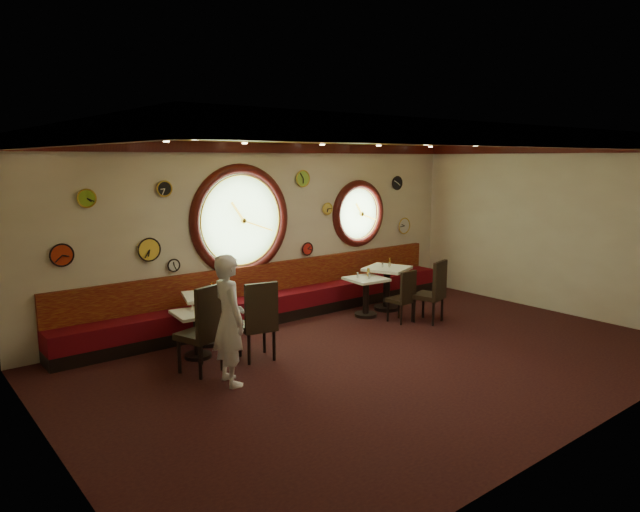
{
  "coord_description": "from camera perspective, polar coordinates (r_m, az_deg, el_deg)",
  "views": [
    {
      "loc": [
        -5.74,
        -5.69,
        2.92
      ],
      "look_at": [
        -0.56,
        0.8,
        1.5
      ],
      "focal_mm": 32.0,
      "sensor_mm": 36.0,
      "label": 1
    }
  ],
  "objects": [
    {
      "name": "wall_clock_2",
      "position": [
        9.01,
        -24.42,
        0.09
      ],
      "size": [
        0.32,
        0.03,
        0.32
      ],
      "primitive_type": "cylinder",
      "rotation": [
        1.57,
        0.0,
        0.0
      ],
      "color": "red",
      "rests_on": "wall_back"
    },
    {
      "name": "porthole_left_frame",
      "position": [
        10.13,
        -7.93,
        3.56
      ],
      "size": [
        1.98,
        0.18,
        1.98
      ],
      "primitive_type": "torus",
      "rotation": [
        1.57,
        0.0,
        0.0
      ],
      "color": "#360B09",
      "rests_on": "wall_back"
    },
    {
      "name": "floor",
      "position": [
        8.59,
        6.34,
        -10.23
      ],
      "size": [
        9.0,
        6.0,
        0.0
      ],
      "primitive_type": "cube",
      "color": "black",
      "rests_on": "ground"
    },
    {
      "name": "molding_front",
      "position": [
        6.36,
        26.34,
        10.42
      ],
      "size": [
        9.0,
        0.1,
        0.18
      ],
      "primitive_type": "cube",
      "color": "#360B09",
      "rests_on": "wall_back"
    },
    {
      "name": "condiment_d_salt",
      "position": [
        11.07,
        6.27,
        -0.89
      ],
      "size": [
        0.03,
        0.03,
        0.1
      ],
      "primitive_type": "cylinder",
      "color": "silver",
      "rests_on": "table_d"
    },
    {
      "name": "condiment_d_pepper",
      "position": [
        11.1,
        6.95,
        -0.87
      ],
      "size": [
        0.04,
        0.04,
        0.1
      ],
      "primitive_type": "cylinder",
      "color": "silver",
      "rests_on": "table_d"
    },
    {
      "name": "condiment_c_salt",
      "position": [
        10.6,
        3.78,
        -1.93
      ],
      "size": [
        0.04,
        0.04,
        0.1
      ],
      "primitive_type": "cylinder",
      "color": "silver",
      "rests_on": "table_c"
    },
    {
      "name": "wall_clock_6",
      "position": [
        9.41,
        -16.73,
        0.62
      ],
      "size": [
        0.36,
        0.03,
        0.36
      ],
      "primitive_type": "cylinder",
      "rotation": [
        1.57,
        0.0,
        0.0
      ],
      "color": "yellow",
      "rests_on": "wall_back"
    },
    {
      "name": "table_b",
      "position": [
        9.24,
        -11.09,
        -5.59
      ],
      "size": [
        0.93,
        0.93,
        0.81
      ],
      "color": "black",
      "rests_on": "floor"
    },
    {
      "name": "table_c",
      "position": [
        10.68,
        4.62,
        -3.62
      ],
      "size": [
        0.73,
        0.73,
        0.73
      ],
      "color": "black",
      "rests_on": "floor"
    },
    {
      "name": "wall_left",
      "position": [
        5.97,
        -25.7,
        -4.07
      ],
      "size": [
        0.02,
        6.0,
        3.2
      ],
      "primitive_type": "cube",
      "color": "beige",
      "rests_on": "floor"
    },
    {
      "name": "condiment_a_salt",
      "position": [
        8.64,
        -12.62,
        -5.13
      ],
      "size": [
        0.03,
        0.03,
        0.09
      ],
      "primitive_type": "cylinder",
      "color": "silver",
      "rests_on": "table_a"
    },
    {
      "name": "wall_clock_8",
      "position": [
        11.01,
        -1.3,
        0.72
      ],
      "size": [
        0.24,
        0.03,
        0.24
      ],
      "primitive_type": "cylinder",
      "rotation": [
        1.57,
        0.0,
        0.0
      ],
      "color": "red",
      "rests_on": "wall_back"
    },
    {
      "name": "condiment_d_bottle",
      "position": [
        11.23,
        6.97,
        -0.58
      ],
      "size": [
        0.05,
        0.05,
        0.16
      ],
      "primitive_type": "cylinder",
      "color": "orange",
      "rests_on": "table_d"
    },
    {
      "name": "condiment_c_bottle",
      "position": [
        10.78,
        4.86,
        -1.62
      ],
      "size": [
        0.05,
        0.05,
        0.15
      ],
      "primitive_type": "cylinder",
      "color": "yellow",
      "rests_on": "table_c"
    },
    {
      "name": "wall_clock_9",
      "position": [
        9.43,
        -15.32,
        6.51
      ],
      "size": [
        0.24,
        0.03,
        0.24
      ],
      "primitive_type": "cylinder",
      "rotation": [
        1.57,
        0.0,
        0.0
      ],
      "color": "black",
      "rests_on": "wall_back"
    },
    {
      "name": "wall_clock_5",
      "position": [
        10.82,
        -1.75,
        7.75
      ],
      "size": [
        0.3,
        0.03,
        0.3
      ],
      "primitive_type": "cylinder",
      "rotation": [
        1.57,
        0.0,
        0.0
      ],
      "color": "#8DC33C",
      "rests_on": "wall_back"
    },
    {
      "name": "wall_front",
      "position": [
        6.47,
        25.73,
        -3.05
      ],
      "size": [
        9.0,
        0.02,
        3.2
      ],
      "primitive_type": "cube",
      "color": "beige",
      "rests_on": "floor"
    },
    {
      "name": "condiment_a_pepper",
      "position": [
        8.61,
        -12.14,
        -5.16
      ],
      "size": [
        0.03,
        0.03,
        0.09
      ],
      "primitive_type": "cylinder",
      "color": "silver",
      "rests_on": "table_a"
    },
    {
      "name": "molding_back",
      "position": [
        10.37,
        -5.11,
        10.72
      ],
      "size": [
        9.0,
        0.1,
        0.18
      ],
      "primitive_type": "cube",
      "color": "#360B09",
      "rests_on": "wall_back"
    },
    {
      "name": "wall_clock_0",
      "position": [
        12.52,
        7.7,
        7.25
      ],
      "size": [
        0.28,
        0.03,
        0.28
      ],
      "primitive_type": "cylinder",
      "rotation": [
        1.57,
        0.0,
        0.0
      ],
      "color": "black",
      "rests_on": "wall_back"
    },
    {
      "name": "wall_clock_4",
      "position": [
        9.03,
        -22.31,
        5.36
      ],
      "size": [
        0.26,
        0.03,
        0.26
      ],
      "primitive_type": "cylinder",
      "rotation": [
        1.57,
        0.0,
        0.0
      ],
      "color": "#7CAE22",
      "rests_on": "wall_back"
    },
    {
      "name": "porthole_right_ring",
      "position": [
        11.78,
        3.96,
        4.24
      ],
      "size": [
        1.09,
        0.03,
        1.09
      ],
      "primitive_type": "torus",
      "rotation": [
        1.57,
        0.0,
        0.0
      ],
      "color": "gold",
      "rests_on": "wall_back"
    },
    {
      "name": "molding_right",
      "position": [
        11.67,
        22.56,
        9.92
      ],
      "size": [
        0.1,
        6.0,
        0.18
      ],
      "primitive_type": "cube",
      "color": "#360B09",
      "rests_on": "wall_back"
    },
    {
      "name": "banquette_base",
      "position": [
        10.56,
        -4.17,
        -5.8
      ],
      "size": [
        8.0,
        0.55,
        0.2
      ],
      "primitive_type": "cube",
      "color": "black",
      "rests_on": "floor"
    },
    {
      "name": "porthole_right_glass",
      "position": [
        11.82,
        3.81,
        4.25
      ],
      "size": [
        1.1,
        0.02,
        1.1
      ],
      "primitive_type": "cylinder",
      "rotation": [
        1.57,
        0.0,
        0.0
      ],
      "color": "#86B66D",
      "rests_on": "wall_back"
    },
    {
      "name": "condiment_a_bottle",
      "position": [
        8.68,
        -11.86,
        -4.79
      ],
      "size": [
        0.05,
        0.05,
        0.16
      ],
      "primitive_type": "cylinder",
      "color": "orange",
      "rests_on": "table_a"
    },
    {
      "name": "condiment_b_pepper",
      "position": [
        9.15,
        -10.58,
        -3.44
      ],
      "size": [
        0.04,
        0.04,
        0.11
      ],
      "primitive_type": "cylinder",
      "color": "silver",
      "rests_on": "table_b"
    },
    {
      "name": "chair_a",
      "position": [
        7.95,
        -11.41,
        -6.62
      ],
      "size": [
        0.65,
        0.65,
        0.77
      ],
      "rotation": [
        0.0,
        0.0,
        0.3
      ],
      "color": "black",
      "rests_on": "floor"
    },
    {
      "name": "condiment_c_pepper",
      "position": [
        10.56,
        4.93,
        -1.97
      ],
      "size": [
        0.04,
        0.04,
        0.11
      ],
      "primitive_type": "cylinder",
      "color": "silver",
      "rests_on": "table_c"
    },
    {
      "name": "ceiling",
      "position": [
        8.08,
        6.77,
        11.62
      ],
      "size": [
        9.0,
        6.0,
        0.02
      ],
      "primitive_type": "cube",
      "color": "#C28A36",
      "rests_on": "wall_back"
    },
    {
      "name": "porthole_left_ring",
      "position": [
        10.11,
        -7.84,
        3.54
      ],
      "size": [
        1.61,
        0.03,
        1.61
      ],
      "primitive_type": "torus",
      "rotation": [
        1.57,
        0.0,
        0.0
      ],
      "color": "gold",
      "rests_on": "wall_back"
    },
    {
      "name": "wall_back",
      "position": [
        10.5,
        -5.13,
        2.45
      ],
      "size": [
        9.0,
        0.02,
        3.2
      ],
      "primitive_type": "cube",
      "color": "beige",
      "rests_on": "floor"
    },
    {
      "name": "wall_clock_7",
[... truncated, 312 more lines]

